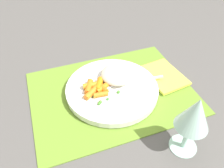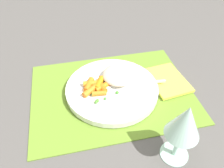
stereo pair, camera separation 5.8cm
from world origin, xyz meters
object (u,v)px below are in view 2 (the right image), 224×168
fork (123,85)px  rice_mound (118,75)px  plate (112,89)px  carrot_portion (96,86)px  napkin (167,80)px  wine_glass (185,123)px

fork → rice_mound: bearing=-81.0°
plate → carrot_portion: carrot_portion is taller
carrot_portion → napkin: (-0.21, -0.00, -0.02)m
fork → napkin: fork is taller
carrot_portion → rice_mound: bearing=-159.2°
wine_glass → fork: bearing=-73.8°
plate → rice_mound: 0.04m
napkin → plate: bearing=1.9°
fork → napkin: (-0.14, -0.01, -0.02)m
plate → fork: (-0.03, 0.00, 0.01)m
plate → napkin: size_ratio=1.92×
napkin → fork: bearing=3.3°
fork → napkin: bearing=-176.7°
plate → wine_glass: (-0.09, 0.21, 0.09)m
carrot_portion → wine_glass: (-0.13, 0.22, 0.08)m
wine_glass → napkin: size_ratio=1.15×
rice_mound → napkin: (-0.14, 0.02, -0.03)m
plate → fork: bearing=175.3°
napkin → rice_mound: bearing=-9.1°
rice_mound → carrot_portion: rice_mound is taller
plate → wine_glass: bearing=112.9°
fork → wine_glass: size_ratio=1.32×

